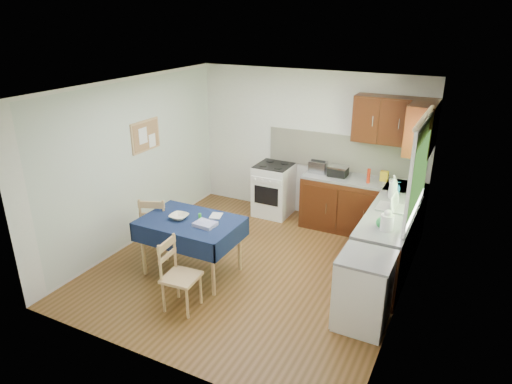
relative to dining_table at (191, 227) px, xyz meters
The scene contains 33 objects.
floor 1.07m from the dining_table, 35.89° to the left, with size 4.20×4.20×0.00m, color #513515.
ceiling 1.99m from the dining_table, 35.89° to the left, with size 4.00×4.20×0.02m, color white.
wall_back 2.73m from the dining_table, 75.52° to the left, with size 4.00×0.02×2.50m, color silver.
wall_front 1.84m from the dining_table, 67.58° to the right, with size 4.00×0.02×2.50m, color silver.
wall_left 1.53m from the dining_table, 160.09° to the left, with size 0.02×4.20×2.50m, color silver.
wall_right 2.77m from the dining_table, 10.26° to the left, with size 0.02×4.20×2.50m, color silver.
base_cabinets 2.68m from the dining_table, 40.68° to the left, with size 1.90×2.30×0.86m.
worktop_back 2.86m from the dining_table, 53.05° to the left, with size 1.90×0.60×0.04m, color slate.
worktop_right 2.63m from the dining_table, 25.57° to the left, with size 0.60×1.70×0.04m, color slate.
worktop_corner 3.29m from the dining_table, 43.96° to the left, with size 0.60×0.60×0.04m, color slate.
splashback 2.93m from the dining_table, 62.84° to the left, with size 2.70×0.02×0.60m, color white.
upper_cabinets 3.37m from the dining_table, 46.16° to the left, with size 1.20×0.85×0.70m.
stove 2.30m from the dining_table, 85.81° to the left, with size 0.60×0.61×0.92m.
window 3.05m from the dining_table, 24.14° to the left, with size 0.04×1.48×1.26m.
fridge 2.38m from the dining_table, ahead, with size 0.58×0.60×0.89m.
corkboard 1.77m from the dining_table, 149.01° to the left, with size 0.04×0.62×0.47m.
dining_table is the anchor object (origin of this frame).
chair_far 0.74m from the dining_table, 168.33° to the left, with size 0.54×0.54×0.94m.
chair_near 0.83m from the dining_table, 67.11° to the right, with size 0.43×0.43×0.90m.
toaster 2.49m from the dining_table, 67.07° to the left, with size 0.28×0.17×0.22m.
sandwich_press 2.63m from the dining_table, 60.17° to the left, with size 0.29×0.25×0.17m.
sauce_bottle 2.84m from the dining_table, 50.01° to the left, with size 0.05×0.05×0.23m, color red.
yellow_packet 3.12m from the dining_table, 49.57° to the left, with size 0.12×0.08×0.16m, color gold.
dish_rack 2.73m from the dining_table, 29.34° to the left, with size 0.45×0.34×0.21m.
kettle 2.52m from the dining_table, 15.06° to the left, with size 0.16×0.16×0.27m.
cup 3.13m from the dining_table, 45.69° to the left, with size 0.13×0.13×0.10m, color silver.
soap_bottle_a 2.87m from the dining_table, 37.06° to the left, with size 0.13×0.13×0.33m, color white.
soap_bottle_b 2.98m from the dining_table, 39.43° to the left, with size 0.09×0.09×0.19m, color #1E69B2.
soap_bottle_c 2.47m from the dining_table, 16.51° to the left, with size 0.15×0.15×0.19m, color green.
plate_bowl 0.21m from the dining_table, 168.22° to the right, with size 0.24×0.24×0.06m, color beige.
book 0.31m from the dining_table, 52.69° to the left, with size 0.15×0.20×0.02m, color white.
spice_jar 0.20m from the dining_table, 37.37° to the left, with size 0.04×0.04×0.08m, color green.
tea_towel 0.31m from the dining_table, 11.99° to the right, with size 0.27×0.21×0.05m, color navy.
Camera 1 is at (2.58, -4.96, 3.36)m, focal length 32.00 mm.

